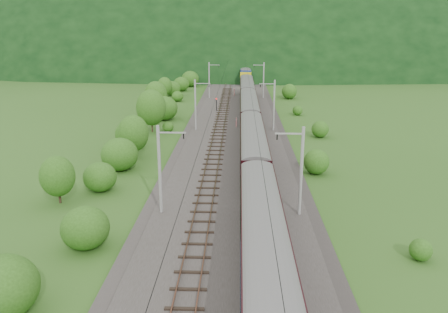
{
  "coord_description": "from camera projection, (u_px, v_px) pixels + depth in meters",
  "views": [
    {
      "loc": [
        0.75,
        -36.11,
        16.63
      ],
      "look_at": [
        -0.88,
        9.86,
        2.6
      ],
      "focal_mm": 35.0,
      "sensor_mm": 36.0,
      "label": 1
    }
  ],
  "objects": [
    {
      "name": "hazard_post_far",
      "position": [
        236.0,
        122.0,
        71.74
      ],
      "size": [
        0.17,
        0.17,
        1.57
      ],
      "primitive_type": "cylinder",
      "color": "red",
      "rests_on": "railbed"
    },
    {
      "name": "track_left",
      "position": [
        211.0,
        175.0,
        48.92
      ],
      "size": [
        2.4,
        220.0,
        0.27
      ],
      "color": "brown",
      "rests_on": "railbed"
    },
    {
      "name": "ground",
      "position": [
        230.0,
        216.0,
        39.39
      ],
      "size": [
        600.0,
        600.0,
        0.0
      ],
      "primitive_type": "plane",
      "color": "#2E571B",
      "rests_on": "ground"
    },
    {
      "name": "catenary_right",
      "position": [
        274.0,
        104.0,
        68.46
      ],
      "size": [
        2.54,
        192.28,
        8.0
      ],
      "color": "gray",
      "rests_on": "railbed"
    },
    {
      "name": "railbed",
      "position": [
        232.0,
        177.0,
        48.91
      ],
      "size": [
        14.0,
        220.0,
        0.3
      ],
      "primitive_type": "cube",
      "color": "#38332D",
      "rests_on": "ground"
    },
    {
      "name": "train",
      "position": [
        253.0,
        141.0,
        50.72
      ],
      "size": [
        3.02,
        168.55,
        5.26
      ],
      "color": "black",
      "rests_on": "ground"
    },
    {
      "name": "mountain_ridge",
      "position": [
        81.0,
        47.0,
        330.23
      ],
      "size": [
        336.0,
        280.0,
        132.0
      ],
      "primitive_type": "ellipsoid",
      "color": "black",
      "rests_on": "ground"
    },
    {
      "name": "hazard_post_near",
      "position": [
        234.0,
        92.0,
        103.48
      ],
      "size": [
        0.18,
        0.18,
        1.68
      ],
      "primitive_type": "cylinder",
      "color": "red",
      "rests_on": "railbed"
    },
    {
      "name": "track_right",
      "position": [
        253.0,
        175.0,
        48.76
      ],
      "size": [
        2.4,
        220.0,
        0.27
      ],
      "color": "brown",
      "rests_on": "railbed"
    },
    {
      "name": "catenary_left",
      "position": [
        196.0,
        104.0,
        68.87
      ],
      "size": [
        2.54,
        192.28,
        8.0
      ],
      "color": "gray",
      "rests_on": "railbed"
    },
    {
      "name": "vegetation_right",
      "position": [
        330.0,
        148.0,
        56.08
      ],
      "size": [
        7.32,
        106.66,
        3.09
      ],
      "color": "#275215",
      "rests_on": "ground"
    },
    {
      "name": "overhead_wires",
      "position": [
        232.0,
        116.0,
        46.88
      ],
      "size": [
        4.83,
        198.0,
        0.03
      ],
      "color": "black",
      "rests_on": "ground"
    },
    {
      "name": "signal",
      "position": [
        216.0,
        103.0,
        85.04
      ],
      "size": [
        0.27,
        0.27,
        2.48
      ],
      "color": "black",
      "rests_on": "railbed"
    },
    {
      "name": "vegetation_left",
      "position": [
        138.0,
        125.0,
        63.83
      ],
      "size": [
        10.87,
        147.05,
        6.8
      ],
      "color": "#275215",
      "rests_on": "ground"
    },
    {
      "name": "mountain_main",
      "position": [
        239.0,
        50.0,
        287.92
      ],
      "size": [
        504.0,
        360.0,
        244.0
      ],
      "primitive_type": "ellipsoid",
      "color": "black",
      "rests_on": "ground"
    }
  ]
}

